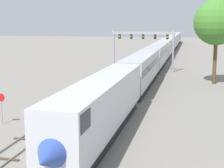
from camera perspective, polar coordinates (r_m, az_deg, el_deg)
The scene contains 7 objects.
ground_plane at distance 25.23m, azimuth -8.68°, elevation -11.43°, with size 400.00×400.00×0.00m, color gray.
track_main at distance 82.49m, azimuth 8.39°, elevation 3.77°, with size 2.60×200.00×0.16m.
track_near at distance 63.60m, azimuth 1.86°, elevation 1.96°, with size 2.60×160.00×0.16m.
passenger_train at distance 92.99m, azimuth 9.02°, elevation 6.06°, with size 3.04×153.96×4.80m.
signal_gantry at distance 65.51m, azimuth 5.24°, elevation 7.24°, with size 12.10×0.49×7.94m.
stop_sign at distance 32.93m, azimuth -18.14°, elevation -3.24°, with size 0.76×0.08×2.88m.
trackside_tree_mid at distance 53.61m, azimuth 17.24°, elevation 9.88°, with size 6.89×6.89×12.80m.
Camera 1 is at (8.96, -21.68, 9.29)m, focal length 54.31 mm.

